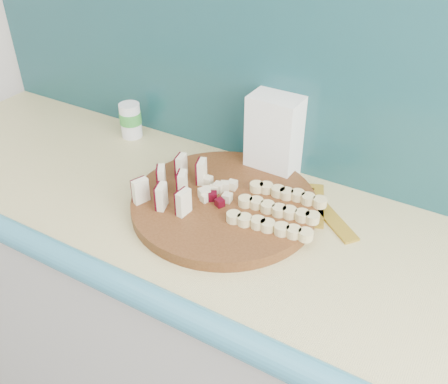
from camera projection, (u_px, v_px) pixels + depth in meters
kitchen_counter at (254, 353)px, 1.42m from camera, size 2.20×0.63×0.91m
backsplash at (318, 87)px, 1.22m from camera, size 2.20×0.02×0.50m
cutting_board at (224, 203)px, 1.22m from camera, size 0.50×0.50×0.03m
apple_wedges at (173, 184)px, 1.21m from camera, size 0.14×0.19×0.06m
apple_chunks at (213, 192)px, 1.22m from camera, size 0.07×0.08×0.02m
banana_slices at (278, 209)px, 1.16m from camera, size 0.21×0.19×0.02m
flour_bag at (275, 136)px, 1.30m from camera, size 0.13×0.10×0.23m
canister at (131, 120)px, 1.50m from camera, size 0.07×0.07×0.11m
banana_peel at (311, 208)px, 1.23m from camera, size 0.24×0.20×0.01m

